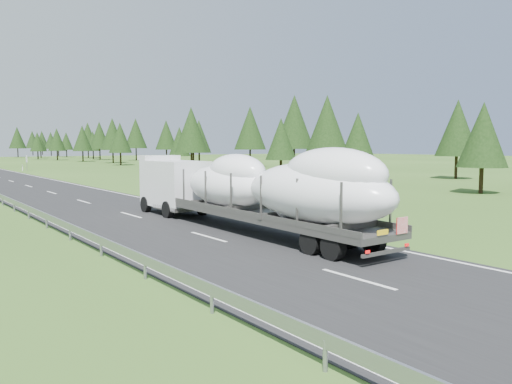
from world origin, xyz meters
TOP-DOWN VIEW (x-y plane):
  - ground at (0.00, 0.00)m, footprint 400.00×400.00m
  - highway_sign at (7.20, 80.00)m, footprint 0.08×0.90m
  - tree_line_right at (39.68, 95.00)m, footprint 27.15×273.77m
  - boat_truck at (2.43, 8.92)m, footprint 3.13×19.37m

SIDE VIEW (x-z plane):
  - ground at x=0.00m, z-range 0.00..0.00m
  - highway_sign at x=7.20m, z-range 0.51..3.11m
  - boat_truck at x=2.43m, z-range 0.15..4.27m
  - tree_line_right at x=39.68m, z-range 0.57..13.23m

